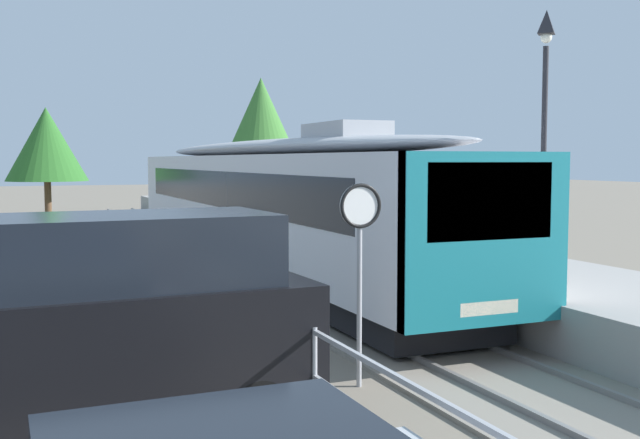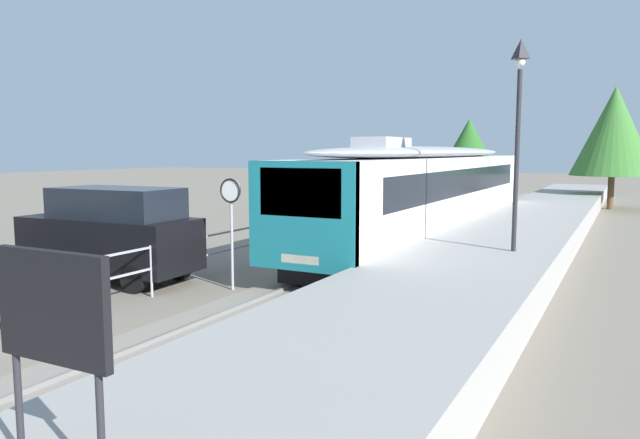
{
  "view_description": "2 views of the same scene",
  "coord_description": "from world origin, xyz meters",
  "px_view_note": "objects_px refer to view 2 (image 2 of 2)",
  "views": [
    {
      "loc": [
        -6.44,
        4.31,
        3.12
      ],
      "look_at": [
        -1.0,
        17.36,
        2.0
      ],
      "focal_mm": 42.36,
      "sensor_mm": 36.0,
      "label": 1
    },
    {
      "loc": [
        6.71,
        1.54,
        3.46
      ],
      "look_at": [
        0.0,
        14.36,
        1.8
      ],
      "focal_mm": 33.4,
      "sensor_mm": 36.0,
      "label": 2
    }
  ],
  "objects_px": {
    "parked_van_black": "(111,233)",
    "commuter_train": "(430,186)",
    "platform_notice_board": "(53,315)",
    "platform_lamp_mid_platform": "(519,105)",
    "speed_limit_sign": "(231,206)"
  },
  "relations": [
    {
      "from": "speed_limit_sign",
      "to": "platform_lamp_mid_platform",
      "type": "bearing_deg",
      "value": 31.86
    },
    {
      "from": "speed_limit_sign",
      "to": "commuter_train",
      "type": "bearing_deg",
      "value": 78.41
    },
    {
      "from": "platform_lamp_mid_platform",
      "to": "platform_notice_board",
      "type": "xyz_separation_m",
      "value": [
        -1.37,
        -12.7,
        -2.44
      ]
    },
    {
      "from": "commuter_train",
      "to": "parked_van_black",
      "type": "distance_m",
      "value": 11.87
    },
    {
      "from": "commuter_train",
      "to": "platform_notice_board",
      "type": "height_order",
      "value": "commuter_train"
    },
    {
      "from": "speed_limit_sign",
      "to": "parked_van_black",
      "type": "bearing_deg",
      "value": -170.37
    },
    {
      "from": "commuter_train",
      "to": "speed_limit_sign",
      "type": "relative_size",
      "value": 7.21
    },
    {
      "from": "speed_limit_sign",
      "to": "parked_van_black",
      "type": "height_order",
      "value": "speed_limit_sign"
    },
    {
      "from": "commuter_train",
      "to": "platform_notice_board",
      "type": "bearing_deg",
      "value": -81.68
    },
    {
      "from": "commuter_train",
      "to": "platform_notice_board",
      "type": "distance_m",
      "value": 18.97
    },
    {
      "from": "platform_notice_board",
      "to": "speed_limit_sign",
      "type": "xyz_separation_m",
      "value": [
        -4.77,
        8.89,
        -0.06
      ]
    },
    {
      "from": "parked_van_black",
      "to": "commuter_train",
      "type": "bearing_deg",
      "value": 62.21
    },
    {
      "from": "platform_notice_board",
      "to": "parked_van_black",
      "type": "xyz_separation_m",
      "value": [
        -8.27,
        8.29,
        -0.89
      ]
    },
    {
      "from": "platform_notice_board",
      "to": "parked_van_black",
      "type": "relative_size",
      "value": 0.36
    },
    {
      "from": "commuter_train",
      "to": "platform_lamp_mid_platform",
      "type": "height_order",
      "value": "platform_lamp_mid_platform"
    }
  ]
}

